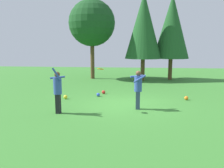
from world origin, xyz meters
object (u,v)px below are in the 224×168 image
object	(u,v)px
tree_right	(172,27)
tree_left	(92,23)
frisbee	(100,69)
ball_yellow	(66,97)
person_thrower	(58,88)
person_catcher	(138,86)
ball_orange	(186,98)
ball_blue	(98,95)
ball_red	(104,92)
tree_center	(144,26)

from	to	relation	value
tree_right	tree_left	size ratio (longest dim) A/B	1.04
frisbee	ball_yellow	xyz separation A→B (m)	(-2.25, 2.18, -1.74)
tree_right	person_thrower	bearing A→B (deg)	-119.19
tree_left	person_thrower	bearing A→B (deg)	-87.01
person_catcher	ball_orange	size ratio (longest dim) A/B	8.39
tree_left	frisbee	bearing A→B (deg)	-77.37
ball_orange	tree_right	bearing A→B (deg)	88.55
ball_yellow	ball_blue	size ratio (longest dim) A/B	1.08
tree_right	tree_left	world-z (taller)	tree_right
ball_red	ball_blue	size ratio (longest dim) A/B	1.06
ball_orange	frisbee	bearing A→B (deg)	-147.87
person_catcher	tree_right	xyz separation A→B (m)	(2.75, 9.88, 3.34)
ball_yellow	ball_red	xyz separation A→B (m)	(1.84, 1.57, -0.00)
frisbee	tree_right	world-z (taller)	tree_right
person_catcher	ball_red	size ratio (longest dim) A/B	8.20
tree_center	person_thrower	bearing A→B (deg)	-110.33
ball_orange	tree_right	world-z (taller)	tree_right
person_catcher	ball_orange	bearing A→B (deg)	-159.74
tree_center	tree_right	bearing A→B (deg)	18.27
ball_yellow	tree_center	size ratio (longest dim) A/B	0.03
ball_yellow	ball_orange	bearing A→B (deg)	3.85
ball_red	tree_center	xyz separation A→B (m)	(2.43, 5.90, 4.30)
person_thrower	ball_orange	distance (m)	6.72
ball_yellow	ball_orange	size ratio (longest dim) A/B	1.05
ball_orange	ball_blue	size ratio (longest dim) A/B	1.03
frisbee	tree_left	world-z (taller)	tree_left
person_thrower	tree_right	xyz separation A→B (m)	(6.09, 10.90, 3.31)
person_catcher	tree_left	size ratio (longest dim) A/B	0.26
ball_red	frisbee	bearing A→B (deg)	-83.79
person_catcher	tree_center	bearing A→B (deg)	-111.33
person_thrower	ball_blue	xyz separation A→B (m)	(1.13, 3.48, -0.96)
ball_red	tree_left	size ratio (longest dim) A/B	0.03
frisbee	ball_blue	bearing A→B (deg)	101.48
ball_red	ball_yellow	bearing A→B (deg)	-139.55
ball_blue	frisbee	bearing A→B (deg)	-78.52
person_thrower	frisbee	world-z (taller)	person_thrower
tree_left	tree_center	world-z (taller)	tree_center
ball_red	tree_left	world-z (taller)	tree_left
ball_blue	ball_orange	bearing A→B (deg)	-4.66
ball_red	tree_right	size ratio (longest dim) A/B	0.03
ball_orange	tree_left	size ratio (longest dim) A/B	0.03
tree_right	tree_center	xyz separation A→B (m)	(-2.34, -0.77, 0.03)
ball_red	tree_left	distance (m)	8.19
tree_right	tree_left	xyz separation A→B (m)	(-6.65, -0.18, 0.35)
person_catcher	tree_center	size ratio (longest dim) A/B	0.25
ball_yellow	tree_left	world-z (taller)	tree_left
ball_blue	tree_center	xyz separation A→B (m)	(2.63, 6.65, 4.31)
person_catcher	tree_right	size ratio (longest dim) A/B	0.25
person_thrower	tree_right	bearing A→B (deg)	45.34
person_thrower	ball_orange	xyz separation A→B (m)	(5.89, 3.09, -0.96)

